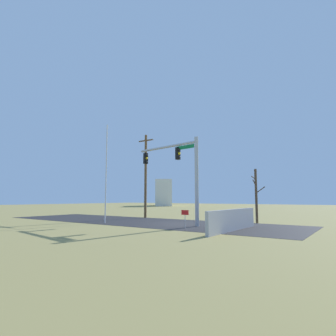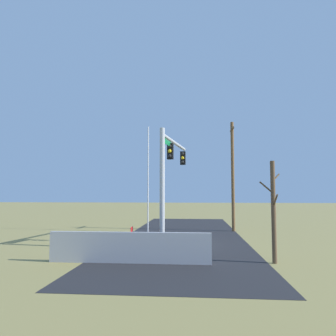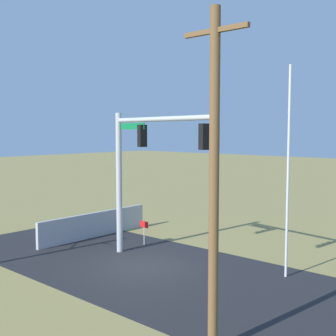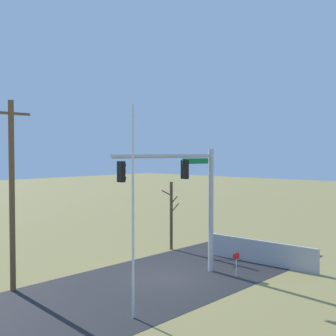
# 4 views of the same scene
# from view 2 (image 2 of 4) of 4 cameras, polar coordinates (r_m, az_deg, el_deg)

# --- Properties ---
(ground_plane) EXTENTS (160.00, 160.00, 0.00)m
(ground_plane) POSITION_cam_2_polar(r_m,az_deg,el_deg) (19.81, 2.36, -13.30)
(ground_plane) COLOR olive
(road_surface) EXTENTS (28.00, 8.00, 0.01)m
(road_surface) POSITION_cam_2_polar(r_m,az_deg,el_deg) (23.77, 2.80, -11.80)
(road_surface) COLOR #232326
(road_surface) RESTS_ON ground_plane
(sidewalk_corner) EXTENTS (6.00, 6.00, 0.01)m
(sidewalk_corner) POSITION_cam_2_polar(r_m,az_deg,el_deg) (16.45, -1.44, -15.11)
(sidewalk_corner) COLOR #B7B5AD
(sidewalk_corner) RESTS_ON ground_plane
(retaining_fence) EXTENTS (0.20, 7.11, 1.34)m
(retaining_fence) POSITION_cam_2_polar(r_m,az_deg,el_deg) (14.36, -6.93, -13.95)
(retaining_fence) COLOR #A8A8AD
(retaining_fence) RESTS_ON ground_plane
(signal_mast) EXTENTS (6.29, 1.24, 6.58)m
(signal_mast) POSITION_cam_2_polar(r_m,az_deg,el_deg) (18.80, 0.25, 0.17)
(signal_mast) COLOR #B2B5BA
(signal_mast) RESTS_ON ground_plane
(flagpole) EXTENTS (0.10, 0.10, 8.25)m
(flagpole) POSITION_cam_2_polar(r_m,az_deg,el_deg) (24.96, -3.58, -1.97)
(flagpole) COLOR silver
(flagpole) RESTS_ON ground_plane
(utility_pole) EXTENTS (1.90, 0.26, 8.79)m
(utility_pole) POSITION_cam_2_polar(r_m,az_deg,el_deg) (26.17, 11.51, -1.04)
(utility_pole) COLOR brown
(utility_pole) RESTS_ON ground_plane
(bare_tree) EXTENTS (1.27, 1.02, 4.46)m
(bare_tree) POSITION_cam_2_polar(r_m,az_deg,el_deg) (14.81, 18.35, -7.17)
(bare_tree) COLOR brown
(bare_tree) RESTS_ON ground_plane
(open_sign) EXTENTS (0.56, 0.04, 1.22)m
(open_sign) POSITION_cam_2_polar(r_m,az_deg,el_deg) (17.55, -6.50, -11.43)
(open_sign) COLOR silver
(open_sign) RESTS_ON ground_plane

